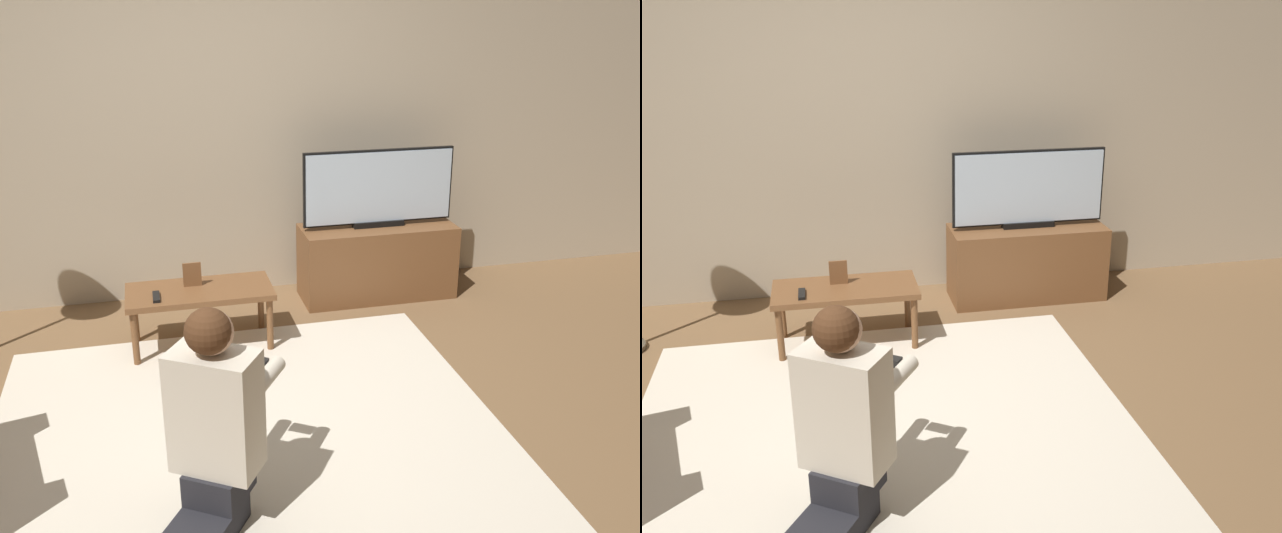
% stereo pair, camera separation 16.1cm
% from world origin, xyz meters
% --- Properties ---
extents(ground_plane, '(10.00, 10.00, 0.00)m').
position_xyz_m(ground_plane, '(0.00, 0.00, 0.00)').
color(ground_plane, brown).
extents(wall_back, '(10.00, 0.06, 2.60)m').
position_xyz_m(wall_back, '(0.00, 1.93, 1.30)').
color(wall_back, tan).
rests_on(wall_back, ground_plane).
extents(rug, '(2.49, 2.32, 0.02)m').
position_xyz_m(rug, '(0.00, 0.00, 0.01)').
color(rug, beige).
rests_on(rug, ground_plane).
extents(tv_stand, '(1.09, 0.41, 0.52)m').
position_xyz_m(tv_stand, '(1.17, 1.55, 0.26)').
color(tv_stand, brown).
rests_on(tv_stand, ground_plane).
extents(tv, '(1.07, 0.08, 0.54)m').
position_xyz_m(tv, '(1.17, 1.55, 0.80)').
color(tv, black).
rests_on(tv, tv_stand).
extents(coffee_table, '(0.87, 0.42, 0.38)m').
position_xyz_m(coffee_table, '(-0.13, 1.04, 0.34)').
color(coffee_table, brown).
rests_on(coffee_table, ground_plane).
extents(person_kneeling, '(0.62, 0.77, 0.95)m').
position_xyz_m(person_kneeling, '(-0.21, -0.58, 0.47)').
color(person_kneeling, '#232328').
rests_on(person_kneeling, rug).
extents(picture_frame, '(0.11, 0.01, 0.15)m').
position_xyz_m(picture_frame, '(-0.16, 1.09, 0.46)').
color(picture_frame, brown).
rests_on(picture_frame, coffee_table).
extents(remote, '(0.04, 0.15, 0.02)m').
position_xyz_m(remote, '(-0.39, 0.95, 0.39)').
color(remote, black).
rests_on(remote, coffee_table).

